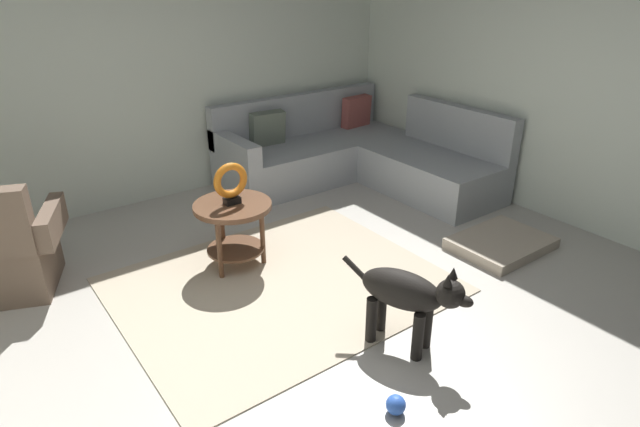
{
  "coord_description": "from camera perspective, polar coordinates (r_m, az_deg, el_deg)",
  "views": [
    {
      "loc": [
        -1.63,
        -2.22,
        2.17
      ],
      "look_at": [
        0.45,
        0.6,
        0.55
      ],
      "focal_mm": 29.87,
      "sensor_mm": 36.0,
      "label": 1
    }
  ],
  "objects": [
    {
      "name": "ground_plane",
      "position": [
        3.54,
        -0.09,
        -14.06
      ],
      "size": [
        6.0,
        6.0,
        0.1
      ],
      "primitive_type": "cube",
      "color": "#B7B2A8"
    },
    {
      "name": "wall_back",
      "position": [
        5.47,
        -19.35,
        14.86
      ],
      "size": [
        6.0,
        0.12,
        2.7
      ],
      "primitive_type": "cube",
      "color": "silver",
      "rests_on": "ground_plane"
    },
    {
      "name": "wall_right",
      "position": [
        5.15,
        28.04,
        12.85
      ],
      "size": [
        0.12,
        6.0,
        2.7
      ],
      "primitive_type": "cube",
      "color": "silver",
      "rests_on": "ground_plane"
    },
    {
      "name": "area_rug",
      "position": [
        4.05,
        -4.3,
        -7.61
      ],
      "size": [
        2.3,
        1.9,
        0.01
      ],
      "primitive_type": "cube",
      "color": "#BCAD93",
      "rests_on": "ground_plane"
    },
    {
      "name": "sectional_couch",
      "position": [
        5.88,
        3.82,
        6.1
      ],
      "size": [
        2.2,
        2.25,
        0.88
      ],
      "color": "#9EA3A8",
      "rests_on": "ground_plane"
    },
    {
      "name": "armchair",
      "position": [
        4.42,
        -30.85,
        -3.68
      ],
      "size": [
        0.97,
        0.86,
        0.88
      ],
      "rotation": [
        0.0,
        0.0,
        -0.38
      ],
      "color": "brown",
      "rests_on": "ground_plane"
    },
    {
      "name": "side_table",
      "position": [
        4.15,
        -9.26,
        -0.49
      ],
      "size": [
        0.6,
        0.6,
        0.54
      ],
      "color": "brown",
      "rests_on": "ground_plane"
    },
    {
      "name": "torus_sculpture",
      "position": [
        4.04,
        -9.54,
        3.29
      ],
      "size": [
        0.28,
        0.08,
        0.33
      ],
      "color": "black",
      "rests_on": "side_table"
    },
    {
      "name": "dog_bed_mat",
      "position": [
        4.78,
        18.82,
        -3.03
      ],
      "size": [
        0.8,
        0.6,
        0.09
      ],
      "primitive_type": "cube",
      "color": "#B2A38E",
      "rests_on": "ground_plane"
    },
    {
      "name": "dog",
      "position": [
        3.28,
        9.36,
        -8.62
      ],
      "size": [
        0.4,
        0.81,
        0.63
      ],
      "rotation": [
        0.0,
        0.0,
        3.52
      ],
      "color": "black",
      "rests_on": "ground_plane"
    },
    {
      "name": "dog_toy_ball",
      "position": [
        3.04,
        8.12,
        -19.62
      ],
      "size": [
        0.11,
        0.11,
        0.11
      ],
      "primitive_type": "sphere",
      "color": "blue",
      "rests_on": "ground_plane"
    }
  ]
}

